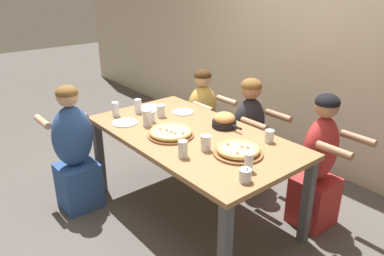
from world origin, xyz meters
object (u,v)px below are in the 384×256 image
cocktail_glass_blue (245,176)px  diner_far_center (248,139)px  drinking_glass_i (116,110)px  empty_plate_b (151,108)px  drinking_glass_f (206,144)px  drinking_glass_a (161,112)px  diner_near_left (75,154)px  pizza_board_main (171,133)px  drinking_glass_h (151,117)px  diner_far_right (318,167)px  drinking_glass_b (249,163)px  pizza_board_second (238,151)px  drinking_glass_c (183,149)px  empty_plate_c (183,112)px  drinking_glass_e (138,107)px  skillet_bowl (224,121)px  drinking_glass_d (269,137)px  empty_plate_a (125,123)px  drinking_glass_g (147,119)px  diner_far_left (202,122)px

cocktail_glass_blue → diner_far_center: 1.30m
drinking_glass_i → diner_far_center: bearing=53.1°
empty_plate_b → drinking_glass_f: size_ratio=1.92×
drinking_glass_a → diner_near_left: size_ratio=0.10×
pizza_board_main → drinking_glass_a: size_ratio=3.36×
drinking_glass_h → drinking_glass_i: drinking_glass_i is taller
drinking_glass_a → drinking_glass_h: drinking_glass_a is taller
diner_near_left → drinking_glass_a: bearing=-19.6°
drinking_glass_f → diner_far_right: (0.45, 0.85, -0.30)m
drinking_glass_b → drinking_glass_h: 1.17m
pizza_board_second → drinking_glass_i: drinking_glass_i is taller
drinking_glass_c → drinking_glass_h: drinking_glass_c is taller
pizza_board_main → empty_plate_c: (-0.37, 0.42, -0.02)m
drinking_glass_e → diner_far_right: bearing=28.5°
drinking_glass_e → drinking_glass_b: bearing=-1.4°
drinking_glass_h → cocktail_glass_blue: bearing=-5.4°
drinking_glass_i → diner_far_right: bearing=33.3°
diner_near_left → skillet_bowl: bearing=-38.6°
drinking_glass_e → drinking_glass_d: bearing=19.6°
empty_plate_a → drinking_glass_g: size_ratio=1.53×
drinking_glass_e → drinking_glass_i: size_ratio=1.01×
pizza_board_main → cocktail_glass_blue: size_ratio=3.49×
pizza_board_main → empty_plate_c: size_ratio=1.88×
empty_plate_c → drinking_glass_f: size_ratio=1.68×
empty_plate_a → drinking_glass_c: size_ratio=1.75×
empty_plate_c → diner_near_left: diner_near_left is taller
skillet_bowl → drinking_glass_i: 1.03m
empty_plate_b → diner_far_right: bearing=23.0°
pizza_board_main → diner_near_left: diner_near_left is taller
pizza_board_main → drinking_glass_f: drinking_glass_f is taller
diner_far_center → diner_far_right: bearing=90.0°
cocktail_glass_blue → drinking_glass_c: bearing=-169.8°
drinking_glass_b → drinking_glass_f: size_ratio=1.09×
drinking_glass_e → diner_near_left: diner_near_left is taller
diner_far_left → drinking_glass_g: bearing=19.1°
skillet_bowl → diner_far_left: bearing=151.3°
empty_plate_c → diner_near_left: bearing=-107.9°
drinking_glass_b → diner_near_left: bearing=-157.7°
drinking_glass_d → diner_far_center: bearing=145.5°
empty_plate_b → drinking_glass_i: 0.38m
cocktail_glass_blue → diner_far_left: diner_far_left is taller
diner_near_left → drinking_glass_g: bearing=-35.6°
pizza_board_second → diner_far_right: size_ratio=0.32×
drinking_glass_a → drinking_glass_i: size_ratio=0.84×
pizza_board_second → drinking_glass_g: bearing=-166.9°
cocktail_glass_blue → drinking_glass_a: 1.33m
empty_plate_c → drinking_glass_d: size_ratio=2.01×
skillet_bowl → drinking_glass_i: drinking_glass_i is taller
drinking_glass_i → diner_far_center: (0.76, 1.01, -0.32)m
drinking_glass_d → drinking_glass_g: 1.06m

